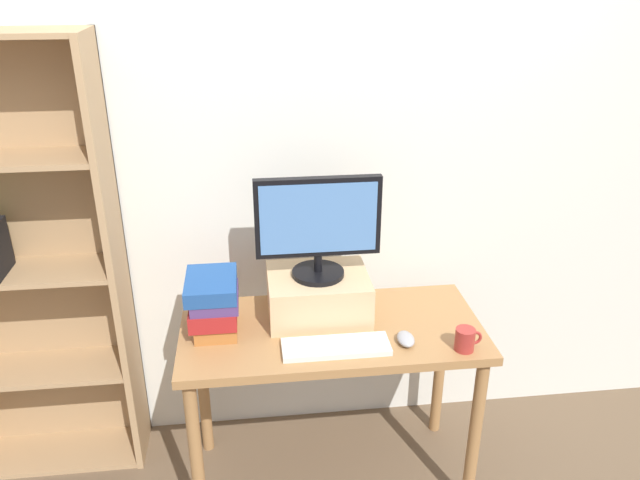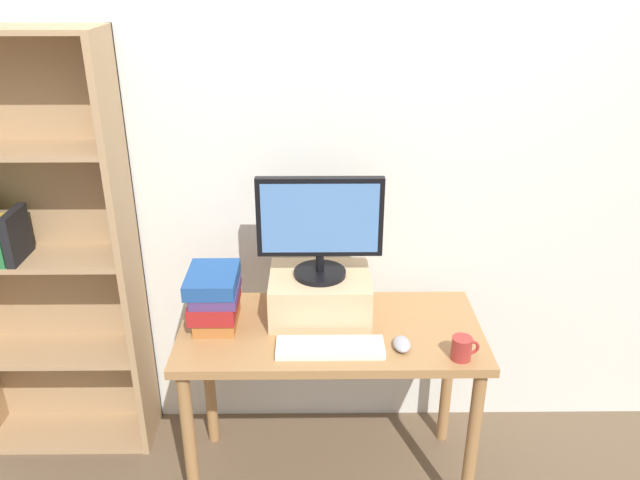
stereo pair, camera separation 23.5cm
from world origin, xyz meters
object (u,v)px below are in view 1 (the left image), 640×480
at_px(bookshelf_unit, 16,268).
at_px(keyboard, 336,347).
at_px(book_stack, 214,303).
at_px(desk, 331,349).
at_px(computer_monitor, 318,225).
at_px(coffee_mug, 466,339).
at_px(riser_box, 318,295).
at_px(computer_mouse, 406,339).

bearing_deg(bookshelf_unit, keyboard, -20.07).
relative_size(keyboard, book_stack, 1.50).
xyz_separation_m(desk, computer_monitor, (-0.04, 0.11, 0.50)).
relative_size(book_stack, coffee_mug, 2.60).
xyz_separation_m(riser_box, computer_mouse, (0.30, -0.25, -0.07)).
bearing_deg(book_stack, computer_mouse, -14.79).
xyz_separation_m(bookshelf_unit, book_stack, (0.80, -0.26, -0.07)).
bearing_deg(bookshelf_unit, coffee_mug, -16.57).
bearing_deg(book_stack, coffee_mug, -15.53).
distance_m(computer_monitor, book_stack, 0.50).
height_order(desk, computer_monitor, computer_monitor).
bearing_deg(desk, coffee_mug, -24.39).
relative_size(riser_box, coffee_mug, 3.91).
distance_m(desk, bookshelf_unit, 1.32).
xyz_separation_m(computer_mouse, book_stack, (-0.72, 0.19, 0.10)).
height_order(keyboard, computer_mouse, computer_mouse).
distance_m(riser_box, keyboard, 0.28).
height_order(desk, bookshelf_unit, bookshelf_unit).
bearing_deg(book_stack, keyboard, -23.99).
distance_m(bookshelf_unit, computer_monitor, 1.24).
distance_m(riser_box, computer_mouse, 0.40).
bearing_deg(keyboard, bookshelf_unit, 159.93).
height_order(desk, coffee_mug, coffee_mug).
bearing_deg(bookshelf_unit, computer_monitor, -9.01).
distance_m(bookshelf_unit, coffee_mug, 1.80).
bearing_deg(keyboard, riser_box, 97.67).
bearing_deg(coffee_mug, computer_mouse, 161.96).
height_order(bookshelf_unit, computer_mouse, bookshelf_unit).
height_order(desk, riser_box, riser_box).
bearing_deg(riser_box, book_stack, -171.13).
relative_size(computer_monitor, keyboard, 1.21).
relative_size(desk, computer_monitor, 2.45).
bearing_deg(riser_box, computer_monitor, -90.00).
distance_m(computer_mouse, book_stack, 0.75).
distance_m(bookshelf_unit, computer_mouse, 1.59).
bearing_deg(coffee_mug, computer_monitor, 147.94).
xyz_separation_m(desk, riser_box, (-0.04, 0.11, 0.20)).
xyz_separation_m(computer_monitor, book_stack, (-0.41, -0.06, -0.28)).
relative_size(bookshelf_unit, computer_mouse, 18.04).
xyz_separation_m(keyboard, book_stack, (-0.45, 0.20, 0.10)).
bearing_deg(keyboard, book_stack, 156.01).
bearing_deg(coffee_mug, bookshelf_unit, 163.43).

